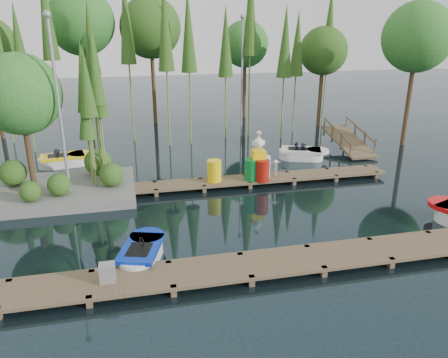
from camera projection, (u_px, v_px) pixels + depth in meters
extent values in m
plane|color=#1A2B31|center=(214.00, 211.00, 16.75)|extent=(90.00, 90.00, 0.00)
cube|color=brown|center=(246.00, 266.00, 12.54)|extent=(18.00, 1.50, 0.10)
cube|color=brown|center=(10.00, 288.00, 11.84)|extent=(0.16, 0.16, 0.50)
cube|color=brown|center=(90.00, 305.00, 11.14)|extent=(0.16, 0.16, 0.50)
cube|color=brown|center=(92.00, 278.00, 12.29)|extent=(0.16, 0.16, 0.50)
cube|color=brown|center=(174.00, 294.00, 11.58)|extent=(0.16, 0.16, 0.50)
cube|color=brown|center=(169.00, 269.00, 12.74)|extent=(0.16, 0.16, 0.50)
cube|color=brown|center=(251.00, 284.00, 12.03)|extent=(0.16, 0.16, 0.50)
cube|color=brown|center=(240.00, 261.00, 13.19)|extent=(0.16, 0.16, 0.50)
cube|color=brown|center=(324.00, 274.00, 12.48)|extent=(0.16, 0.16, 0.50)
cube|color=brown|center=(306.00, 253.00, 13.63)|extent=(0.16, 0.16, 0.50)
cube|color=brown|center=(391.00, 266.00, 12.93)|extent=(0.16, 0.16, 0.50)
cube|color=brown|center=(369.00, 246.00, 14.08)|extent=(0.16, 0.16, 0.50)
cube|color=brown|center=(427.00, 239.00, 14.53)|extent=(0.16, 0.16, 0.50)
cube|color=brown|center=(225.00, 181.00, 19.17)|extent=(15.00, 1.20, 0.10)
cube|color=brown|center=(54.00, 204.00, 17.31)|extent=(0.16, 0.16, 0.50)
cube|color=brown|center=(57.00, 195.00, 18.19)|extent=(0.16, 0.16, 0.50)
cube|color=brown|center=(106.00, 199.00, 17.74)|extent=(0.16, 0.16, 0.50)
cube|color=brown|center=(107.00, 191.00, 18.62)|extent=(0.16, 0.16, 0.50)
cube|color=brown|center=(156.00, 195.00, 18.16)|extent=(0.16, 0.16, 0.50)
cube|color=brown|center=(155.00, 187.00, 19.04)|extent=(0.16, 0.16, 0.50)
cube|color=brown|center=(204.00, 191.00, 18.58)|extent=(0.16, 0.16, 0.50)
cube|color=brown|center=(200.00, 183.00, 19.46)|extent=(0.16, 0.16, 0.50)
cube|color=brown|center=(250.00, 187.00, 19.00)|extent=(0.16, 0.16, 0.50)
cube|color=brown|center=(244.00, 180.00, 19.88)|extent=(0.16, 0.16, 0.50)
cube|color=brown|center=(294.00, 184.00, 19.43)|extent=(0.16, 0.16, 0.50)
cube|color=brown|center=(286.00, 177.00, 20.31)|extent=(0.16, 0.16, 0.50)
cube|color=brown|center=(336.00, 180.00, 19.85)|extent=(0.16, 0.16, 0.50)
cube|color=brown|center=(327.00, 174.00, 20.73)|extent=(0.16, 0.16, 0.50)
cube|color=brown|center=(376.00, 177.00, 20.27)|extent=(0.16, 0.16, 0.50)
cube|color=brown|center=(365.00, 171.00, 21.15)|extent=(0.16, 0.16, 0.50)
cube|color=slate|center=(59.00, 192.00, 18.19)|extent=(6.20, 4.20, 0.42)
sphere|color=#335E1D|center=(13.00, 173.00, 18.11)|extent=(1.10, 1.10, 1.10)
sphere|color=#335E1D|center=(59.00, 185.00, 17.09)|extent=(0.90, 0.90, 0.90)
sphere|color=#335E1D|center=(98.00, 162.00, 19.35)|extent=(1.20, 1.20, 1.20)
sphere|color=#335E1D|center=(30.00, 192.00, 16.53)|extent=(0.80, 0.80, 0.80)
sphere|color=#335E1D|center=(112.00, 175.00, 18.04)|extent=(1.00, 1.00, 1.00)
cylinder|color=#46321D|center=(29.00, 148.00, 17.73)|extent=(0.24, 0.24, 3.60)
sphere|color=#357B2B|center=(20.00, 94.00, 16.98)|extent=(3.20, 3.20, 3.20)
cylinder|color=olive|center=(96.00, 121.00, 18.12)|extent=(0.07, 0.07, 5.93)
cone|color=#335E1D|center=(91.00, 70.00, 17.41)|extent=(0.70, 0.70, 2.97)
cylinder|color=olive|center=(88.00, 125.00, 17.95)|extent=(0.07, 0.07, 5.66)
cone|color=#335E1D|center=(83.00, 76.00, 17.27)|extent=(0.70, 0.70, 2.83)
cylinder|color=olive|center=(102.00, 129.00, 18.30)|extent=(0.07, 0.07, 5.22)
cone|color=#335E1D|center=(97.00, 85.00, 17.68)|extent=(0.70, 0.70, 2.61)
cylinder|color=olive|center=(91.00, 130.00, 17.43)|extent=(0.07, 0.07, 5.53)
cone|color=#335E1D|center=(86.00, 81.00, 16.77)|extent=(0.70, 0.70, 2.76)
cylinder|color=olive|center=(89.00, 148.00, 17.77)|extent=(0.07, 0.07, 4.01)
cone|color=#335E1D|center=(86.00, 114.00, 17.29)|extent=(0.70, 0.70, 2.01)
cylinder|color=olive|center=(99.00, 119.00, 18.01)|extent=(0.07, 0.07, 6.11)
cone|color=#335E1D|center=(94.00, 66.00, 17.28)|extent=(0.70, 0.70, 3.05)
cylinder|color=#46321D|center=(409.00, 93.00, 24.70)|extent=(0.26, 0.26, 6.06)
sphere|color=#357B2B|center=(418.00, 37.00, 23.67)|extent=(3.81, 3.81, 3.81)
cylinder|color=#46321D|center=(321.00, 89.00, 29.56)|extent=(0.26, 0.26, 5.02)
sphere|color=#335E1D|center=(324.00, 51.00, 28.71)|extent=(3.16, 3.16, 3.16)
cylinder|color=#46321D|center=(244.00, 81.00, 32.35)|extent=(0.26, 0.26, 5.31)
sphere|color=#357B2B|center=(245.00, 44.00, 31.44)|extent=(3.34, 3.34, 3.34)
cylinder|color=#46321D|center=(153.00, 77.00, 30.14)|extent=(0.26, 0.26, 6.46)
sphere|color=#335E1D|center=(150.00, 28.00, 29.03)|extent=(4.06, 4.06, 4.06)
cylinder|color=#46321D|center=(86.00, 76.00, 29.12)|extent=(0.26, 0.26, 6.85)
sphere|color=#357B2B|center=(81.00, 21.00, 27.95)|extent=(4.31, 4.31, 4.31)
cylinder|color=olive|center=(2.00, 71.00, 24.74)|extent=(0.09, 0.09, 8.36)
cylinder|color=olive|center=(25.00, 84.00, 23.15)|extent=(0.09, 0.09, 7.48)
cone|color=#335E1D|center=(18.00, 43.00, 22.44)|extent=(0.90, 0.90, 4.11)
cylinder|color=olive|center=(52.00, 61.00, 23.62)|extent=(0.09, 0.09, 9.66)
cone|color=#335E1D|center=(45.00, 8.00, 22.70)|extent=(0.90, 0.90, 5.31)
cylinder|color=olive|center=(94.00, 76.00, 25.31)|extent=(0.09, 0.09, 7.69)
cone|color=#335E1D|center=(90.00, 38.00, 24.58)|extent=(0.90, 0.90, 4.23)
cylinder|color=olive|center=(129.00, 65.00, 25.19)|extent=(0.09, 0.09, 8.99)
cone|color=#335E1D|center=(126.00, 18.00, 24.33)|extent=(0.90, 0.90, 4.94)
cylinder|color=olive|center=(167.00, 72.00, 24.22)|extent=(0.09, 0.09, 8.44)
cone|color=#335E1D|center=(165.00, 27.00, 23.42)|extent=(0.90, 0.90, 4.64)
cylinder|color=olive|center=(189.00, 73.00, 24.65)|extent=(0.09, 0.09, 8.22)
cone|color=#335E1D|center=(188.00, 30.00, 23.86)|extent=(0.90, 0.90, 4.52)
cylinder|color=olive|center=(226.00, 77.00, 26.07)|extent=(0.09, 0.09, 7.41)
cone|color=#335E1D|center=(226.00, 41.00, 25.36)|extent=(0.90, 0.90, 4.07)
cylinder|color=olive|center=(250.00, 56.00, 26.19)|extent=(0.09, 0.09, 9.77)
cone|color=#335E1D|center=(251.00, 7.00, 25.26)|extent=(0.90, 0.90, 5.38)
cylinder|color=olive|center=(284.00, 78.00, 25.80)|extent=(0.09, 0.09, 7.40)
cone|color=#335E1D|center=(285.00, 41.00, 25.09)|extent=(0.90, 0.90, 4.07)
cylinder|color=olive|center=(296.00, 76.00, 27.59)|extent=(0.09, 0.09, 7.14)
cone|color=#335E1D|center=(297.00, 43.00, 26.91)|extent=(0.90, 0.90, 3.93)
cylinder|color=olive|center=(327.00, 62.00, 28.79)|extent=(0.09, 0.09, 8.61)
cone|color=#335E1D|center=(330.00, 24.00, 27.97)|extent=(0.90, 0.90, 4.74)
cylinder|color=gray|center=(60.00, 115.00, 16.70)|extent=(0.12, 0.12, 7.00)
sphere|color=gray|center=(47.00, 14.00, 15.47)|extent=(0.30, 0.30, 0.30)
cylinder|color=gray|center=(242.00, 80.00, 26.47)|extent=(0.12, 0.12, 7.00)
sphere|color=gray|center=(243.00, 17.00, 25.24)|extent=(0.30, 0.30, 0.30)
cube|color=brown|center=(348.00, 141.00, 24.40)|extent=(1.50, 3.94, 0.95)
cube|color=brown|center=(351.00, 149.00, 22.77)|extent=(0.08, 0.08, 0.90)
cube|color=brown|center=(341.00, 142.00, 23.74)|extent=(0.08, 0.08, 0.90)
cube|color=brown|center=(332.00, 135.00, 24.71)|extent=(0.08, 0.08, 0.90)
cube|color=brown|center=(324.00, 128.00, 25.68)|extent=(0.08, 0.08, 0.90)
cube|color=brown|center=(338.00, 131.00, 24.04)|extent=(0.06, 3.54, 0.83)
cube|color=brown|center=(375.00, 147.00, 23.06)|extent=(0.08, 0.08, 0.90)
cube|color=brown|center=(365.00, 140.00, 24.03)|extent=(0.08, 0.08, 0.90)
cube|color=brown|center=(355.00, 133.00, 25.00)|extent=(0.08, 0.08, 0.90)
cube|color=brown|center=(346.00, 127.00, 25.97)|extent=(0.08, 0.08, 0.90)
cube|color=brown|center=(361.00, 130.00, 24.34)|extent=(0.06, 3.54, 0.83)
cube|color=white|center=(141.00, 256.00, 13.20)|extent=(1.34, 1.34, 0.49)
cylinder|color=white|center=(146.00, 248.00, 13.70)|extent=(1.34, 1.34, 0.49)
cylinder|color=white|center=(137.00, 266.00, 12.69)|extent=(1.34, 1.34, 0.49)
cube|color=#0627AD|center=(141.00, 248.00, 13.11)|extent=(1.59, 2.10, 0.12)
cylinder|color=#0627AD|center=(147.00, 236.00, 13.84)|extent=(1.36, 1.36, 0.12)
cube|color=black|center=(139.00, 250.00, 12.93)|extent=(0.89, 1.04, 0.05)
torus|color=black|center=(142.00, 241.00, 13.17)|extent=(0.20, 0.27, 0.24)
cylinder|color=red|center=(448.00, 204.00, 15.96)|extent=(1.77, 1.77, 0.16)
cube|color=white|center=(63.00, 162.00, 21.96)|extent=(1.39, 1.38, 0.54)
cylinder|color=white|center=(76.00, 160.00, 22.18)|extent=(1.38, 1.38, 0.54)
cylinder|color=white|center=(51.00, 163.00, 21.74)|extent=(1.38, 1.38, 0.54)
cube|color=yellow|center=(62.00, 156.00, 21.86)|extent=(2.25, 1.56, 0.14)
cylinder|color=yellow|center=(80.00, 154.00, 22.18)|extent=(1.41, 1.41, 0.14)
cube|color=black|center=(58.00, 156.00, 21.77)|extent=(1.10, 0.90, 0.06)
torus|color=black|center=(65.00, 152.00, 21.85)|extent=(0.29, 0.19, 0.26)
imported|color=#1E1E2D|center=(56.00, 151.00, 21.67)|extent=(0.48, 0.39, 0.96)
cube|color=white|center=(301.00, 155.00, 23.05)|extent=(1.52, 1.51, 0.53)
cylinder|color=white|center=(312.00, 156.00, 22.97)|extent=(1.51, 1.51, 0.53)
cylinder|color=white|center=(290.00, 155.00, 23.13)|extent=(1.51, 1.51, 0.53)
cube|color=white|center=(301.00, 150.00, 22.95)|extent=(2.32, 1.84, 0.14)
cylinder|color=white|center=(318.00, 151.00, 22.83)|extent=(1.54, 1.54, 0.14)
cube|color=black|center=(297.00, 149.00, 22.96)|extent=(1.16, 1.02, 0.06)
torus|color=black|center=(304.00, 147.00, 22.86)|extent=(0.30, 0.23, 0.26)
imported|color=#1E1E2D|center=(297.00, 145.00, 22.90)|extent=(0.47, 0.41, 0.87)
imported|color=#1E1E2D|center=(303.00, 145.00, 23.18)|extent=(0.37, 0.31, 0.66)
cube|color=gray|center=(107.00, 273.00, 11.64)|extent=(0.42, 0.35, 0.51)
cylinder|color=yellow|center=(214.00, 171.00, 18.89)|extent=(0.63, 0.63, 0.94)
cylinder|color=#0C6F27|center=(252.00, 170.00, 19.04)|extent=(0.63, 0.63, 0.94)
cylinder|color=silver|center=(263.00, 166.00, 19.46)|extent=(0.63, 0.63, 0.94)
cylinder|color=#A4140B|center=(262.00, 170.00, 18.93)|extent=(0.63, 0.63, 0.94)
cube|color=yellow|center=(258.00, 154.00, 18.98)|extent=(0.58, 0.58, 0.37)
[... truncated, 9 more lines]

